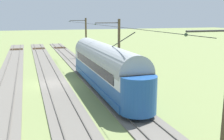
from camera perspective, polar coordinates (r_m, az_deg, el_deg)
name	(u,v)px	position (r m, az deg, el deg)	size (l,w,h in m)	color
ground_plane	(54,84)	(27.45, -12.59, -2.99)	(220.00, 220.00, 0.00)	olive
track_streetcar_siding	(95,80)	(28.47, -3.74, -2.10)	(2.80, 80.00, 0.18)	#666059
track_adjacent_siding	(53,83)	(27.74, -12.66, -2.73)	(2.80, 80.00, 0.18)	#666059
track_third_siding	(8,86)	(27.71, -21.84, -3.31)	(2.80, 80.00, 0.18)	#666059
vintage_streetcar	(104,66)	(24.55, -1.67, 0.99)	(2.65, 18.17, 5.62)	#1E4C93
catenary_pole_foreground	(86,37)	(43.69, -5.80, 7.16)	(2.82, 0.28, 6.54)	#4C3D28
catenary_pole_mid_near	(118,48)	(28.18, 1.37, 4.76)	(2.82, 0.28, 6.54)	#4C3D28
overhead_wire_run	(94,24)	(27.94, -3.93, 9.97)	(2.62, 36.36, 0.18)	black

